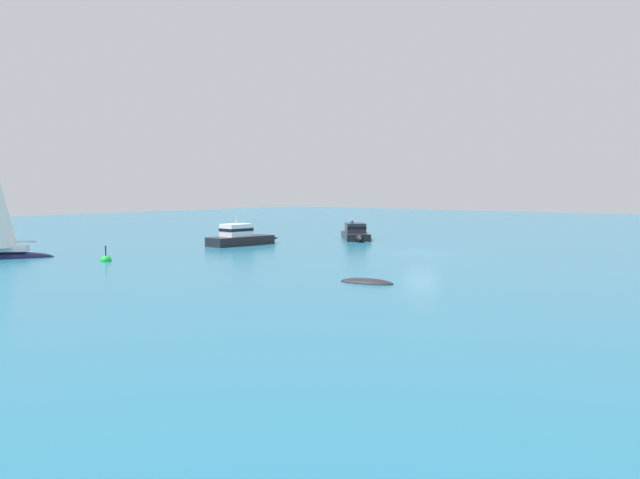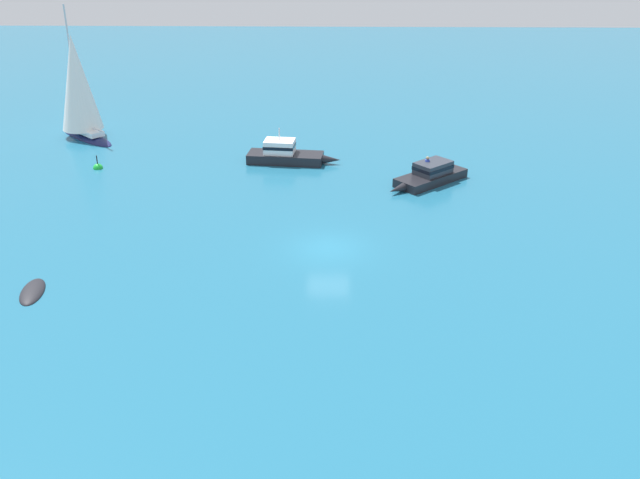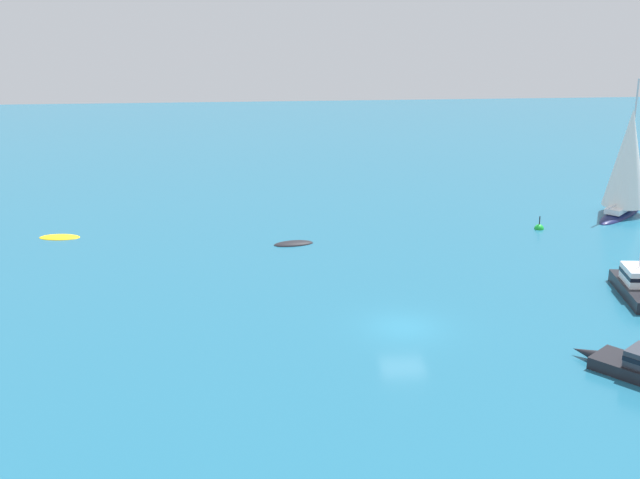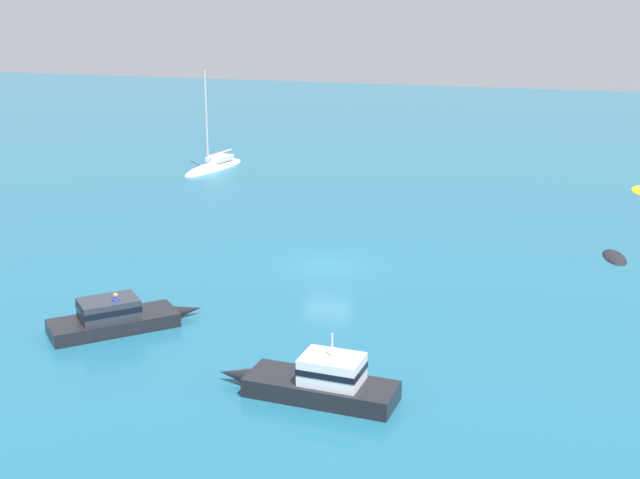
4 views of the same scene
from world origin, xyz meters
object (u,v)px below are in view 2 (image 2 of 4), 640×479
launch (286,154)px  channel_buoy (98,168)px  powerboat (430,174)px  sailboat_1 (78,89)px  dinghy (33,292)px

launch → channel_buoy: bearing=-167.1°
powerboat → channel_buoy: 24.63m
sailboat_1 → powerboat: bearing=-156.7°
sailboat_1 → channel_buoy: sailboat_1 is taller
dinghy → channel_buoy: (-2.25, 18.78, 0.01)m
launch → dinghy: bearing=-113.8°
powerboat → sailboat_1: bearing=-61.8°
dinghy → powerboat: powerboat is taller
dinghy → powerboat: (22.25, 16.34, 0.60)m
launch → powerboat: launch is taller
launch → channel_buoy: 14.12m
sailboat_1 → channel_buoy: 9.56m
powerboat → channel_buoy: size_ratio=4.44×
sailboat_1 → powerboat: 30.05m
powerboat → launch: bearing=-62.9°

